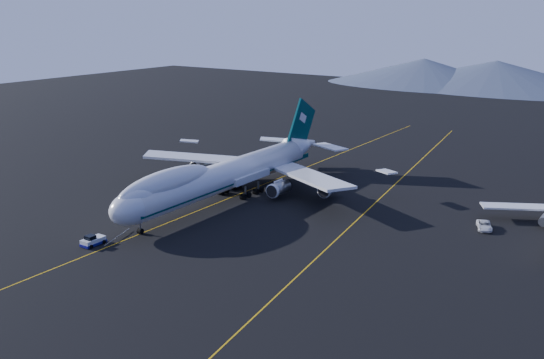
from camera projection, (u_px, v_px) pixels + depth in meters
The scene contains 6 objects.
ground at pixel (226, 199), 137.12m from camera, with size 500.00×500.00×0.00m, color black.
taxiway_line_main at pixel (226, 199), 137.11m from camera, with size 0.25×220.00×0.01m, color #C9970B.
taxiway_line_side at pixel (366, 211), 128.87m from camera, with size 0.25×200.00×0.01m, color #C9970B.
boeing_747 at pixel (226, 175), 135.58m from camera, with size 59.62×72.43×19.37m.
pushback_tug at pixel (93, 241), 110.44m from camera, with size 2.64×4.54×1.97m.
service_van at pixel (484, 226), 118.16m from camera, with size 2.59×5.63×1.56m, color silver.
Camera 1 is at (82.00, -102.48, 41.26)m, focal length 40.00 mm.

